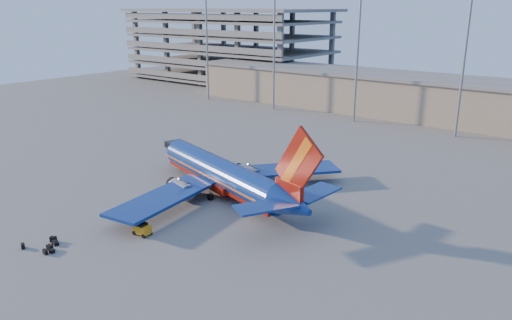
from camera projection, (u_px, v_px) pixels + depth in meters
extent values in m
plane|color=slate|center=(219.00, 190.00, 62.90)|extent=(220.00, 220.00, 0.00)
cube|color=tan|center=(451.00, 101.00, 99.49)|extent=(120.00, 15.00, 8.00)
cube|color=slate|center=(453.00, 80.00, 98.25)|extent=(122.00, 16.00, 0.60)
cube|color=slate|center=(230.00, 77.00, 154.77)|extent=(60.00, 30.00, 0.70)
cube|color=slate|center=(230.00, 64.00, 153.53)|extent=(60.00, 30.00, 0.70)
cube|color=slate|center=(230.00, 50.00, 152.29)|extent=(60.00, 30.00, 0.70)
cube|color=slate|center=(230.00, 36.00, 151.05)|extent=(60.00, 30.00, 0.70)
cube|color=slate|center=(229.00, 21.00, 149.80)|extent=(60.00, 30.00, 0.70)
cube|color=slate|center=(229.00, 10.00, 148.86)|extent=(62.00, 32.00, 0.80)
cube|color=slate|center=(256.00, 44.00, 161.75)|extent=(1.20, 1.20, 21.00)
cylinder|color=gray|center=(207.00, 42.00, 119.85)|extent=(0.44, 0.44, 28.00)
cylinder|color=gray|center=(274.00, 46.00, 108.09)|extent=(0.44, 0.44, 28.00)
cylinder|color=gray|center=(358.00, 50.00, 96.33)|extent=(0.44, 0.44, 28.00)
cylinder|color=gray|center=(465.00, 57.00, 84.56)|extent=(0.44, 0.44, 28.00)
cylinder|color=navy|center=(221.00, 173.00, 61.46)|extent=(22.91, 9.83, 3.52)
cube|color=maroon|center=(221.00, 179.00, 61.73)|extent=(22.73, 9.19, 1.24)
cube|color=orange|center=(221.00, 174.00, 61.53)|extent=(22.92, 9.87, 0.21)
cone|color=navy|center=(172.00, 148.00, 71.89)|extent=(4.83, 4.51, 3.52)
cube|color=black|center=(176.00, 144.00, 70.66)|extent=(2.89, 3.02, 0.76)
cone|color=navy|center=(294.00, 205.00, 50.57)|extent=(5.74, 4.78, 3.52)
cube|color=maroon|center=(289.00, 191.00, 50.78)|extent=(3.98, 1.63, 2.09)
cube|color=maroon|center=(298.00, 163.00, 48.76)|extent=(6.79, 2.27, 7.60)
cube|color=orange|center=(297.00, 163.00, 48.90)|extent=(4.57, 1.70, 5.96)
cube|color=navy|center=(315.00, 193.00, 52.51)|extent=(3.32, 6.29, 0.21)
cube|color=navy|center=(266.00, 206.00, 48.91)|extent=(5.41, 6.72, 0.21)
cube|color=navy|center=(282.00, 170.00, 65.26)|extent=(13.19, 14.32, 0.33)
cube|color=navy|center=(165.00, 197.00, 55.95)|extent=(6.67, 15.26, 0.33)
cube|color=maroon|center=(224.00, 183.00, 61.47)|extent=(6.53, 5.18, 0.95)
cylinder|color=gray|center=(249.00, 174.00, 65.54)|extent=(3.85, 2.89, 2.00)
cylinder|color=gray|center=(182.00, 189.00, 60.03)|extent=(3.85, 2.89, 2.00)
cylinder|color=gray|center=(182.00, 167.00, 70.20)|extent=(0.28, 0.28, 1.05)
cylinder|color=black|center=(183.00, 168.00, 70.27)|extent=(0.65, 0.40, 0.61)
cylinder|color=black|center=(245.00, 188.00, 62.37)|extent=(0.92, 0.73, 0.80)
cylinder|color=black|center=(210.00, 197.00, 59.62)|extent=(0.92, 0.73, 0.80)
cube|color=orange|center=(142.00, 229.00, 50.42)|extent=(1.85, 1.13, 0.85)
cube|color=black|center=(142.00, 224.00, 50.27)|extent=(0.91, 0.99, 0.30)
cylinder|color=black|center=(141.00, 230.00, 51.28)|extent=(0.45, 0.18, 0.44)
cylinder|color=black|center=(134.00, 233.00, 50.54)|extent=(0.45, 0.18, 0.44)
cylinder|color=black|center=(150.00, 233.00, 50.55)|extent=(0.45, 0.18, 0.44)
cylinder|color=black|center=(144.00, 236.00, 49.81)|extent=(0.45, 0.18, 0.44)
cube|color=black|center=(23.00, 246.00, 47.72)|extent=(0.68, 0.54, 0.48)
cube|color=black|center=(45.00, 252.00, 46.62)|extent=(0.64, 0.34, 0.46)
cube|color=black|center=(50.00, 247.00, 47.44)|extent=(0.62, 0.44, 0.50)
cube|color=black|center=(56.00, 243.00, 48.38)|extent=(0.61, 0.52, 0.36)
cube|color=black|center=(53.00, 239.00, 49.06)|extent=(0.70, 0.62, 0.55)
cube|color=black|center=(52.00, 251.00, 46.87)|extent=(0.53, 0.44, 0.36)
cube|color=black|center=(55.00, 242.00, 48.59)|extent=(0.58, 0.52, 0.38)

